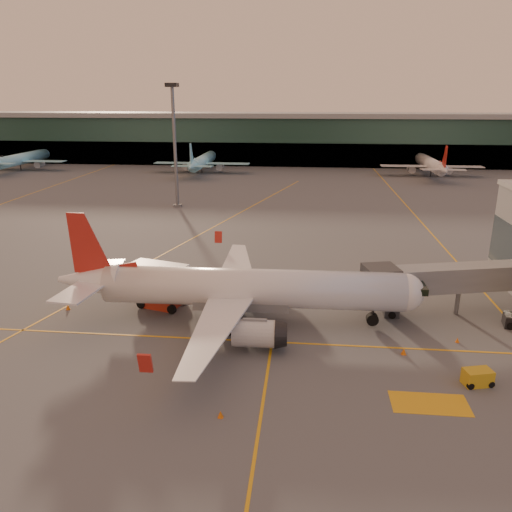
# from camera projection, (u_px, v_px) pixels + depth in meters

# --- Properties ---
(ground) EXTENTS (600.00, 600.00, 0.00)m
(ground) POSITION_uv_depth(u_px,v_px,m) (212.00, 365.00, 44.53)
(ground) COLOR #4C4F54
(ground) RESTS_ON ground
(taxi_markings) EXTENTS (100.12, 173.00, 0.01)m
(taxi_markings) POSITION_uv_depth(u_px,v_px,m) (218.00, 234.00, 87.39)
(taxi_markings) COLOR orange
(taxi_markings) RESTS_ON ground
(terminal) EXTENTS (400.00, 20.00, 17.60)m
(terminal) POSITION_uv_depth(u_px,v_px,m) (286.00, 139.00, 176.22)
(terminal) COLOR #19382D
(terminal) RESTS_ON ground
(mast_west_near) EXTENTS (2.40, 2.40, 25.60)m
(mast_west_near) POSITION_uv_depth(u_px,v_px,m) (174.00, 137.00, 104.47)
(mast_west_near) COLOR slate
(mast_west_near) RESTS_ON ground
(distant_aircraft_row) EXTENTS (290.00, 34.00, 13.00)m
(distant_aircraft_row) POSITION_uv_depth(u_px,v_px,m) (216.00, 172.00, 158.37)
(distant_aircraft_row) COLOR #93E3F6
(distant_aircraft_row) RESTS_ON ground
(main_airplane) EXTENTS (38.38, 34.49, 11.60)m
(main_airplane) POSITION_uv_depth(u_px,v_px,m) (240.00, 289.00, 51.94)
(main_airplane) COLOR white
(main_airplane) RESTS_ON ground
(jet_bridge) EXTENTS (22.24, 8.25, 5.78)m
(jet_bridge) POSITION_uv_depth(u_px,v_px,m) (471.00, 279.00, 54.19)
(jet_bridge) COLOR slate
(jet_bridge) RESTS_ON ground
(catering_truck) EXTENTS (6.99, 4.50, 5.02)m
(catering_truck) POSITION_uv_depth(u_px,v_px,m) (159.00, 283.00, 56.31)
(catering_truck) COLOR red
(catering_truck) RESTS_ON ground
(gpu_cart) EXTENTS (2.61, 1.93, 1.37)m
(gpu_cart) POSITION_uv_depth(u_px,v_px,m) (478.00, 378.00, 41.37)
(gpu_cart) COLOR gold
(gpu_cart) RESTS_ON ground
(cone_nose) EXTENTS (0.38, 0.38, 0.48)m
(cone_nose) POSITION_uv_depth(u_px,v_px,m) (457.00, 340.00, 48.68)
(cone_nose) COLOR orange
(cone_nose) RESTS_ON ground
(cone_tail) EXTENTS (0.47, 0.47, 0.60)m
(cone_tail) POSITION_uv_depth(u_px,v_px,m) (68.00, 307.00, 56.16)
(cone_tail) COLOR orange
(cone_tail) RESTS_ON ground
(cone_wing_right) EXTENTS (0.44, 0.44, 0.56)m
(cone_wing_right) POSITION_uv_depth(u_px,v_px,m) (221.00, 414.00, 37.24)
(cone_wing_right) COLOR orange
(cone_wing_right) RESTS_ON ground
(cone_fwd) EXTENTS (0.49, 0.49, 0.62)m
(cone_fwd) POSITION_uv_depth(u_px,v_px,m) (404.00, 351.00, 46.38)
(cone_fwd) COLOR orange
(cone_fwd) RESTS_ON ground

